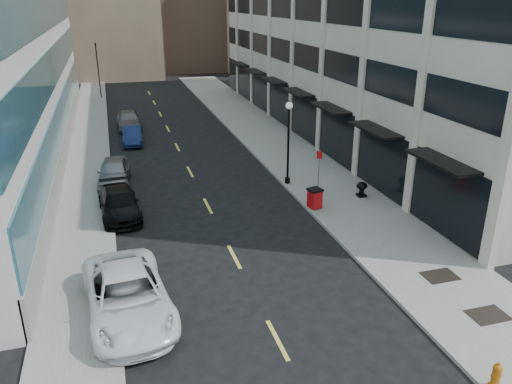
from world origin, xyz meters
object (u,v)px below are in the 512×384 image
car_black_pickup (119,204)px  lamppost (288,135)px  sign_post (319,165)px  car_grey_sedan (129,120)px  trash_bin (315,198)px  car_silver_sedan (114,172)px  car_white_van (128,296)px  urn_planter (362,188)px  fire_hydrant (496,376)px  car_blue_sedan (132,135)px  traffic_signal (96,46)px

car_black_pickup → lamppost: (9.98, 1.81, 2.44)m
car_black_pickup → sign_post: bearing=-5.5°
car_black_pickup → lamppost: lamppost is taller
car_grey_sedan → trash_bin: bearing=-68.2°
car_black_pickup → trash_bin: size_ratio=4.33×
car_silver_sedan → sign_post: (11.20, -5.34, 1.09)m
car_white_van → lamppost: bearing=42.4°
car_grey_sedan → lamppost: (8.50, -16.96, 2.33)m
car_silver_sedan → car_grey_sedan: 13.84m
lamppost → urn_planter: 5.24m
car_grey_sedan → fire_hydrant: car_grey_sedan is taller
car_silver_sedan → car_blue_sedan: car_silver_sedan is taller
sign_post → car_silver_sedan: bearing=172.4°
traffic_signal → sign_post: traffic_signal is taller
sign_post → traffic_signal: bearing=127.1°
car_silver_sedan → trash_bin: (10.20, -7.25, -0.04)m
traffic_signal → car_black_pickup: (0.82, -34.00, -5.03)m
car_white_van → traffic_signal: bearing=85.6°
car_blue_sedan → car_grey_sedan: bearing=92.3°
car_white_van → sign_post: 14.26m
fire_hydrant → car_silver_sedan: bearing=113.3°
car_white_van → car_silver_sedan: size_ratio=1.33×
car_black_pickup → car_blue_sedan: 14.08m
lamppost → car_white_van: bearing=-132.2°
fire_hydrant → lamppost: bearing=87.6°
car_black_pickup → lamppost: bearing=6.4°
traffic_signal → car_white_van: size_ratio=1.15×
lamppost → urn_planter: (3.30, -3.24, -2.47)m
car_blue_sedan → trash_bin: bearing=-59.7°
car_white_van → fire_hydrant: car_white_van is taller
car_white_van → trash_bin: car_white_van is taller
fire_hydrant → sign_post: bearing=83.6°
traffic_signal → trash_bin: bearing=-73.3°
car_white_van → car_black_pickup: bearing=84.5°
traffic_signal → lamppost: (10.80, -32.19, -2.58)m
car_grey_sedan → fire_hydrant: (8.50, -34.78, -0.23)m
car_black_pickup → car_blue_sedan: size_ratio=1.16×
car_silver_sedan → car_black_pickup: bearing=-83.9°
car_white_van → car_black_pickup: car_white_van is taller
car_black_pickup → lamppost: 10.43m
car_silver_sedan → urn_planter: bearing=-21.0°
car_blue_sedan → car_grey_sedan: 4.78m
car_blue_sedan → urn_planter: car_blue_sedan is taller
car_grey_sedan → sign_post: (9.60, -19.09, 1.07)m
car_silver_sedan → car_grey_sedan: (1.60, 13.75, 0.03)m
traffic_signal → fire_hydrant: (10.80, -50.00, -5.14)m
car_grey_sedan → sign_post: 21.39m
traffic_signal → car_blue_sedan: 20.75m
car_black_pickup → car_silver_sedan: car_silver_sedan is taller
car_black_pickup → fire_hydrant: (9.98, -16.00, -0.11)m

